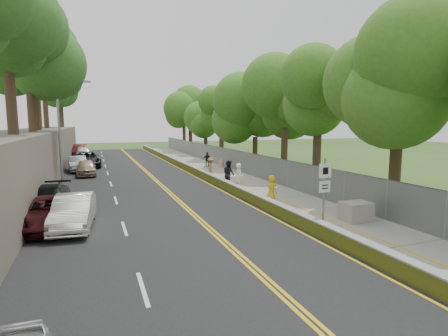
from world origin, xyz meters
name	(u,v)px	position (x,y,z in m)	size (l,w,h in m)	color
ground	(270,214)	(0.00, 0.00, 0.00)	(140.00, 140.00, 0.00)	#33511E
road	(131,177)	(-5.40, 15.00, 0.02)	(11.20, 66.00, 0.04)	black
sidewalk	(218,172)	(2.55, 15.00, 0.03)	(4.20, 66.00, 0.05)	gray
jersey_barrier	(195,171)	(0.25, 15.00, 0.30)	(0.42, 66.00, 0.60)	#B3C91F
rock_embankment	(22,158)	(-13.50, 15.00, 2.00)	(5.00, 66.00, 4.00)	#595147
chainlink_fence	(239,161)	(4.65, 15.00, 1.00)	(0.04, 66.00, 2.00)	slate
trees_embankment	(21,44)	(-13.00, 15.00, 10.50)	(6.40, 66.00, 13.00)	#3C772B
trees_fenceside	(262,98)	(7.00, 15.00, 7.00)	(7.00, 66.00, 14.00)	#427B23
streetlight	(62,123)	(-10.46, 14.00, 4.64)	(2.52, 0.22, 8.00)	gray
signpost	(324,185)	(1.05, -3.02, 1.96)	(0.62, 0.09, 3.10)	gray
construction_barrel	(221,163)	(4.08, 18.36, 0.46)	(0.49, 0.49, 0.81)	#E34408
concrete_block	(356,211)	(3.20, -2.60, 0.50)	(1.34, 1.01, 0.89)	gray
car_1	(74,212)	(-9.27, 0.92, 0.77)	(1.54, 4.41, 1.45)	white
car_2	(50,212)	(-10.27, 1.38, 0.71)	(2.22, 4.82, 1.34)	#4D161B
car_3	(48,200)	(-10.60, 4.03, 0.74)	(1.95, 4.80, 1.39)	black
car_4	(86,168)	(-9.00, 17.27, 0.73)	(1.64, 4.07, 1.39)	tan
car_5	(77,164)	(-9.81, 20.37, 0.77)	(1.54, 4.41, 1.45)	#9D9FA4
car_6	(87,159)	(-9.00, 23.67, 0.82)	(2.60, 5.65, 1.57)	black
car_7	(79,151)	(-10.16, 36.25, 0.84)	(2.25, 5.54, 1.61)	maroon
car_8	(83,152)	(-9.60, 33.02, 0.84)	(1.90, 4.71, 1.60)	#B6B6BA
painter_0	(272,188)	(1.45, 2.51, 0.82)	(0.76, 0.49, 1.55)	gold
painter_1	(239,178)	(0.75, 5.77, 1.01)	(0.70, 0.46, 1.92)	white
painter_2	(229,174)	(0.75, 7.69, 1.01)	(0.94, 0.73, 1.93)	black
painter_3	(211,168)	(0.84, 12.00, 0.92)	(1.13, 0.65, 1.75)	#A06F40
person_far	(207,160)	(2.80, 19.08, 0.83)	(0.91, 0.38, 1.55)	black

